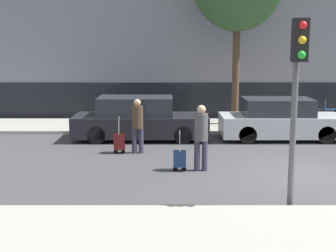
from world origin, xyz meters
The scene contains 10 objects.
ground_plane centered at (0.00, 0.00, 0.00)m, with size 80.00×80.00×0.00m, color #424244.
sidewalk_far centered at (0.00, 7.00, 0.06)m, with size 28.00×3.00×0.12m.
parked_car_0 centered at (-4.49, 4.62, 0.68)m, with size 4.58×1.78×1.47m.
parked_car_1 centered at (0.35, 4.61, 0.66)m, with size 4.18×1.74×1.42m.
pedestrian_left centered at (-4.42, 2.51, 0.93)m, with size 0.35×0.34×1.64m.
trolley_left centered at (-4.97, 2.46, 0.35)m, with size 0.34×0.29×1.13m.
pedestrian_right centered at (-2.66, 0.50, 0.97)m, with size 0.35×0.34×1.71m.
trolley_right centered at (-3.21, 0.47, 0.32)m, with size 0.34×0.29×1.07m.
traffic_light centered at (-1.06, -2.36, 2.64)m, with size 0.28×0.47×3.70m.
parked_bicycle centered at (2.95, 7.27, 0.49)m, with size 1.77×0.06×0.96m.
Camera 1 is at (-3.51, -11.23, 3.20)m, focal length 50.00 mm.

